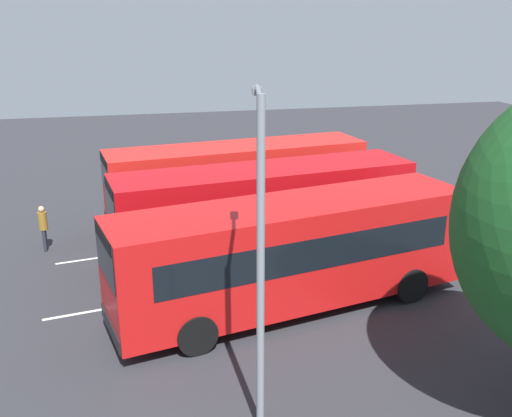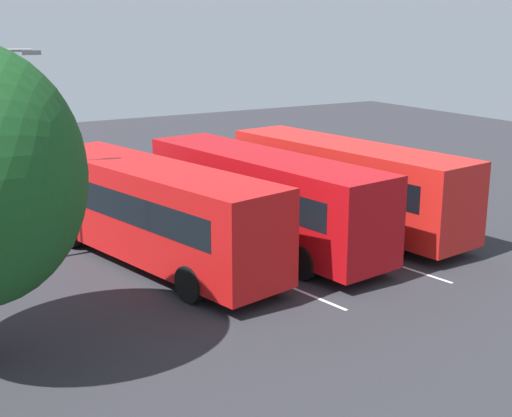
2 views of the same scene
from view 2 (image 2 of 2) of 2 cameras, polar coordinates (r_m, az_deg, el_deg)
The scene contains 7 objects.
ground_plane at distance 25.73m, azimuth -0.31°, elevation -2.66°, with size 68.08×68.08×0.00m, color #2B2B30.
bus_far_left at distance 27.14m, azimuth 7.24°, elevation 2.13°, with size 10.98×3.87×3.29m.
bus_center_left at distance 24.79m, azimuth 0.49°, elevation 1.03°, with size 10.98×3.89×3.29m.
bus_center_right at distance 23.16m, azimuth -8.33°, elevation -0.13°, with size 11.02×4.61×3.29m.
pedestrian at distance 32.71m, azimuth -3.24°, elevation 3.00°, with size 0.34×0.34×1.74m.
lane_stripe_outer_left at distance 26.78m, azimuth 3.45°, elevation -1.97°, with size 13.78×0.12×0.01m, color silver.
lane_stripe_inner_left at distance 24.80m, azimuth -4.37°, elevation -3.38°, with size 13.78×0.12×0.01m, color silver.
Camera 2 is at (-21.12, 12.48, 7.76)m, focal length 49.59 mm.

